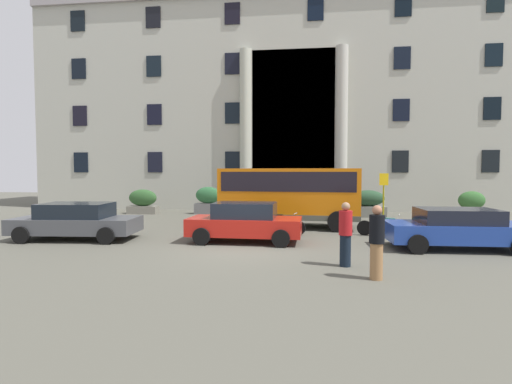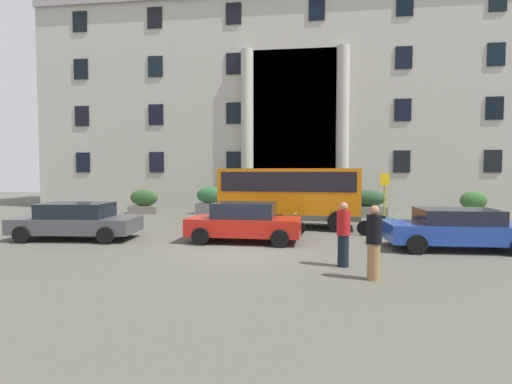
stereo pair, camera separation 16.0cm
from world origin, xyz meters
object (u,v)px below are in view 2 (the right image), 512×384
Objects in this scene: bus_stop_sign at (384,192)px; hedge_planter_entrance_right at (144,202)px; hedge_planter_far_west at (209,201)px; scooter_by_planter at (66,219)px; hedge_planter_east at (369,204)px; parked_compact_extra at (77,221)px; parked_sedan_second at (244,222)px; orange_minibus at (290,192)px; hedge_planter_entrance_left at (305,203)px; pedestrian_man_crossing at (374,242)px; pedestrian_woman_with_bag at (343,234)px; hedge_planter_far_east at (473,205)px; motorcycle_far_end at (280,223)px; motorcycle_near_kerb at (382,225)px; parked_coupe_end at (457,228)px.

hedge_planter_entrance_right is (-13.75, 2.54, -0.82)m from bus_stop_sign.
scooter_by_planter is (-4.71, -7.14, -0.34)m from hedge_planter_far_west.
parked_compact_extra is (-12.18, -9.05, -0.02)m from hedge_planter_east.
parked_sedan_second is at bearing -2.10° from parked_compact_extra.
orange_minibus is 4.76m from hedge_planter_entrance_left.
scooter_by_planter is (-8.33, 2.01, -0.28)m from parked_sedan_second.
pedestrian_man_crossing is (-2.28, -10.85, -0.64)m from bus_stop_sign.
hedge_planter_entrance_right is at bearing -69.77° from pedestrian_woman_with_bag.
hedge_planter_far_west reaches higher than hedge_planter_far_east.
bus_stop_sign reaches higher than motorcycle_far_end.
bus_stop_sign is 4.75m from hedge_planter_entrance_left.
hedge_planter_east reaches higher than parked_compact_extra.
hedge_planter_east reaches higher than scooter_by_planter.
bus_stop_sign is 1.49× the size of hedge_planter_entrance_left.
hedge_planter_entrance_right is at bearing 179.63° from hedge_planter_entrance_left.
bus_stop_sign is at bearing -152.97° from hedge_planter_far_east.
bus_stop_sign is 10.19m from hedge_planter_far_west.
hedge_planter_entrance_right is 14.59m from motorcycle_near_kerb.
bus_stop_sign reaches higher than hedge_planter_east.
hedge_planter_entrance_right is 1.04× the size of pedestrian_woman_with_bag.
hedge_planter_far_east is 14.77m from pedestrian_woman_with_bag.
parked_compact_extra is 2.31× the size of motorcycle_far_end.
hedge_planter_entrance_left is at bearing 129.31° from motorcycle_near_kerb.
bus_stop_sign is at bearing -82.88° from pedestrian_man_crossing.
pedestrian_man_crossing reaches higher than motorcycle_near_kerb.
parked_sedan_second is 6.43m from parked_compact_extra.
parked_coupe_end reaches higher than motorcycle_near_kerb.
scooter_by_planter is at bearing -95.96° from hedge_planter_entrance_right.
parked_coupe_end is 15.71m from scooter_by_planter.
bus_stop_sign is 1.23× the size of motorcycle_far_end.
hedge_planter_entrance_left is 9.78m from hedge_planter_entrance_right.
motorcycle_far_end is (9.49, -0.13, 0.00)m from scooter_by_planter.
hedge_planter_east is at bearing 32.29° from parked_compact_extra.
hedge_planter_far_west is 9.82m from parked_compact_extra.
hedge_planter_entrance_right is at bearing 166.90° from motorcycle_near_kerb.
parked_sedan_second is at bearing -134.36° from bus_stop_sign.
motorcycle_far_end is 7.01m from pedestrian_man_crossing.
motorcycle_far_end is 1.13× the size of pedestrian_man_crossing.
pedestrian_woman_with_bag is (-8.17, -12.31, 0.17)m from hedge_planter_far_east.
parked_sedan_second is 5.99m from pedestrian_man_crossing.
bus_stop_sign reaches higher than pedestrian_man_crossing.
hedge_planter_east is at bearing -123.26° from pedestrian_woman_with_bag.
motorcycle_near_kerb is at bearing -0.60° from scooter_by_planter.
hedge_planter_entrance_right is (-19.04, -0.16, 0.00)m from hedge_planter_far_east.
parked_coupe_end is (10.79, -9.65, -0.09)m from hedge_planter_far_west.
hedge_planter_far_west is 4.02m from hedge_planter_entrance_right.
parked_sedan_second reaches higher than motorcycle_far_end.
motorcycle_near_kerb is at bearing -28.27° from hedge_planter_entrance_right.
hedge_planter_east reaches higher than hedge_planter_far_east.
pedestrian_man_crossing is at bearing -98.10° from hedge_planter_east.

